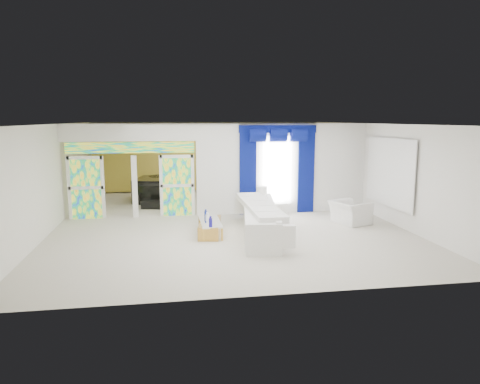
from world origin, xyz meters
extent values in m
plane|color=#B7AF9E|center=(0.00, 0.00, 0.00)|extent=(12.00, 12.00, 0.00)
cube|color=white|center=(2.15, 1.00, 1.50)|extent=(5.70, 0.18, 3.00)
cube|color=white|center=(-2.85, 1.00, 2.73)|extent=(4.30, 0.18, 0.55)
cube|color=#994C3F|center=(-4.28, 1.00, 1.00)|extent=(0.95, 0.04, 2.00)
cube|color=#994C3F|center=(-1.42, 1.00, 1.00)|extent=(0.95, 0.04, 2.00)
cube|color=#994C3F|center=(-2.85, 1.00, 2.25)|extent=(4.00, 0.05, 0.35)
cube|color=white|center=(1.90, 0.90, 1.45)|extent=(1.00, 0.02, 2.30)
cube|color=#031448|center=(0.90, 0.87, 1.40)|extent=(0.55, 0.10, 2.80)
cube|color=#031448|center=(2.90, 0.87, 1.40)|extent=(0.55, 0.10, 2.80)
cube|color=#031448|center=(1.90, 0.87, 2.82)|extent=(2.60, 0.12, 0.25)
cube|color=white|center=(4.94, -1.00, 1.55)|extent=(0.04, 2.70, 1.90)
cube|color=#AD7F29|center=(0.00, 5.90, 1.50)|extent=(9.70, 0.12, 2.90)
cube|color=white|center=(0.76, -1.81, 0.38)|extent=(1.48, 4.08, 0.76)
cube|color=#BA8A3A|center=(-0.59, -1.51, 0.18)|extent=(0.79, 1.69, 0.36)
cube|color=white|center=(1.64, 0.71, 0.18)|extent=(1.10, 0.35, 0.37)
cylinder|color=silver|center=(1.34, 0.71, 0.66)|extent=(0.36, 0.36, 0.58)
imported|color=white|center=(3.72, -0.98, 0.34)|extent=(1.21, 1.30, 0.68)
cube|color=black|center=(-2.23, 3.88, 0.44)|extent=(1.69, 2.01, 0.89)
cube|color=black|center=(-2.23, 2.28, 0.14)|extent=(0.92, 0.52, 0.29)
cube|color=tan|center=(-4.55, 2.78, 0.43)|extent=(0.68, 0.64, 0.85)
sphere|color=gold|center=(-2.30, 3.40, 2.65)|extent=(0.60, 0.60, 0.60)
cylinder|color=white|center=(-0.63, -1.18, 0.42)|extent=(0.11, 0.11, 0.11)
cylinder|color=white|center=(-0.61, -1.82, 0.43)|extent=(0.10, 0.10, 0.14)
cylinder|color=#162A97|center=(-0.66, -0.98, 0.45)|extent=(0.08, 0.08, 0.17)
cylinder|color=navy|center=(-0.63, -2.05, 0.46)|extent=(0.09, 0.09, 0.20)
camera|label=1|loc=(-1.68, -13.35, 3.15)|focal=32.96mm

